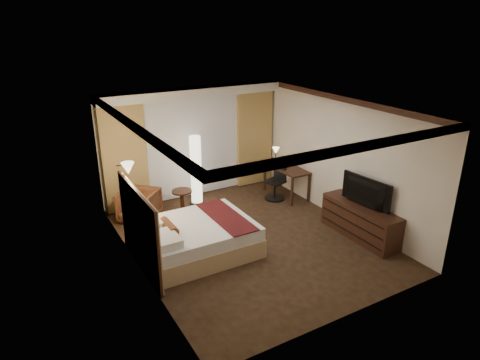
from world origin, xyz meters
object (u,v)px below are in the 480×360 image
bed (197,238)px  armchair (139,204)px  side_table (182,201)px  desk (286,181)px  television (363,190)px  dresser (360,221)px  floor_lamp (196,170)px  office_chair (275,180)px

bed → armchair: 1.96m
side_table → desk: bearing=-9.5°
bed → desk: desk is taller
television → dresser: bearing=-95.5°
dresser → side_table: bearing=132.2°
dresser → desk: bearing=91.1°
bed → side_table: size_ratio=4.11×
armchair → side_table: armchair is taller
desk → television: television is taller
floor_lamp → television: floor_lamp is taller
side_table → dresser: bearing=-47.8°
side_table → dresser: size_ratio=0.29×
side_table → television: 4.00m
armchair → floor_lamp: size_ratio=0.46×
floor_lamp → television: bearing=-56.0°
side_table → desk: desk is taller
bed → office_chair: size_ratio=2.10×
desk → floor_lamp: bearing=162.1°
office_chair → dresser: size_ratio=0.56×
floor_lamp → office_chair: size_ratio=1.68×
bed → television: (3.11, -1.07, 0.71)m
desk → dresser: desk is taller
side_table → office_chair: size_ratio=0.51×
armchair → office_chair: 3.27m
office_chair → bed: bearing=-168.7°
side_table → desk: (2.60, -0.43, 0.12)m
office_chair → television: size_ratio=0.87×
bed → side_table: bearing=75.3°
floor_lamp → desk: size_ratio=1.32×
armchair → desk: size_ratio=0.61×
dresser → floor_lamp: bearing=124.4°
armchair → bed: bearing=-28.8°
side_table → armchair: bearing=178.3°
floor_lamp → office_chair: bearing=-22.8°
armchair → television: 4.72m
side_table → desk: size_ratio=0.40×
dresser → television: bearing=180.0°
dresser → television: (-0.03, 0.00, 0.68)m
armchair → desk: bearing=38.7°
floor_lamp → dresser: bearing=-55.6°
floor_lamp → television: (2.14, -3.18, 0.18)m
bed → side_table: (0.49, 1.86, -0.05)m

